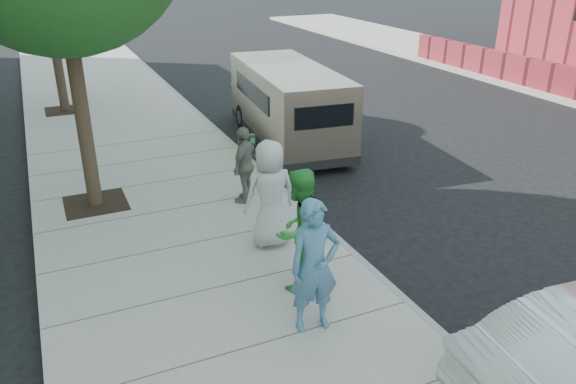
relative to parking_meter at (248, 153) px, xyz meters
The scene contains 9 objects.
ground 1.92m from the parking_meter, 114.37° to the right, with size 120.00×120.00×0.00m, color black.
sidewalk 2.41m from the parking_meter, 139.25° to the right, with size 5.00×60.00×0.15m, color gray.
curb_face 1.93m from the parking_meter, 60.49° to the right, with size 0.12×60.00×0.16m, color gray.
parking_meter is the anchor object (origin of this frame).
van 4.01m from the parking_meter, 54.63° to the left, with size 2.37×5.68×2.05m.
person_officer 4.41m from the parking_meter, 99.36° to the right, with size 0.69×0.45×1.88m, color teal.
person_green_shirt 3.38m from the parking_meter, 97.91° to the right, with size 0.92×0.71×1.89m, color green.
person_gray_shirt 2.01m from the parking_meter, 100.10° to the right, with size 0.92×0.60×1.87m, color #B4B5B7.
person_striped_polo 0.26m from the parking_meter, 135.74° to the right, with size 0.92×0.38×1.56m, color slate.
Camera 1 is at (-2.98, -8.53, 4.94)m, focal length 35.00 mm.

